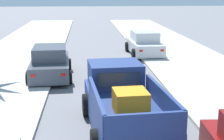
# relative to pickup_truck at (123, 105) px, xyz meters

# --- Properties ---
(sidewalk_right) EXTENTS (5.31, 60.00, 0.12)m
(sidewalk_right) POSITION_rel_pickup_truck_xyz_m (4.95, 5.34, -0.73)
(sidewalk_right) COLOR beige
(sidewalk_right) RESTS_ON ground
(curb_left) EXTENTS (0.16, 60.00, 0.10)m
(curb_left) POSITION_rel_pickup_truck_xyz_m (-4.02, 5.34, -0.74)
(curb_left) COLOR silver
(curb_left) RESTS_ON ground
(curb_right) EXTENTS (0.16, 60.00, 0.10)m
(curb_right) POSITION_rel_pickup_truck_xyz_m (3.70, 5.34, -0.74)
(curb_right) COLOR silver
(curb_right) RESTS_ON ground
(pickup_truck) EXTENTS (2.49, 5.34, 1.80)m
(pickup_truck) POSITION_rel_pickup_truck_xyz_m (0.00, 0.00, 0.00)
(pickup_truck) COLOR navy
(pickup_truck) RESTS_ON ground
(car_left_near) EXTENTS (2.19, 4.33, 1.54)m
(car_left_near) POSITION_rel_pickup_truck_xyz_m (-2.77, 6.44, -0.08)
(car_left_near) COLOR #474C56
(car_left_near) RESTS_ON ground
(car_left_mid) EXTENTS (2.14, 4.31, 1.54)m
(car_left_mid) POSITION_rel_pickup_truck_xyz_m (2.75, 11.78, -0.08)
(car_left_mid) COLOR silver
(car_left_mid) RESTS_ON ground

